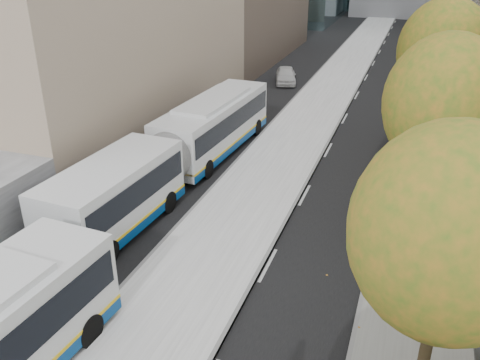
% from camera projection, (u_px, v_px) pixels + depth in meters
% --- Properties ---
extents(bus_platform, '(4.25, 150.00, 0.15)m').
position_uv_depth(bus_platform, '(309.00, 118.00, 33.66)').
color(bus_platform, '#AAAAAA').
rests_on(bus_platform, ground).
extents(sidewalk, '(4.75, 150.00, 0.08)m').
position_uv_depth(sidewalk, '(436.00, 133.00, 31.27)').
color(sidewalk, slate).
rests_on(sidewalk, ground).
extents(tree_c, '(4.20, 4.20, 7.28)m').
position_uv_depth(tree_c, '(449.00, 234.00, 10.43)').
color(tree_c, '#2E2516').
rests_on(tree_c, sidewalk).
extents(tree_d, '(4.40, 4.40, 7.60)m').
position_uv_depth(tree_d, '(445.00, 104.00, 18.02)').
color(tree_d, '#2E2516').
rests_on(tree_d, sidewalk).
extents(tree_e, '(4.60, 4.60, 7.92)m').
position_uv_depth(tree_e, '(443.00, 51.00, 25.61)').
color(tree_e, '#2E2516').
rests_on(tree_e, sidewalk).
extents(bus_far, '(3.59, 17.66, 2.92)m').
position_uv_depth(bus_far, '(179.00, 149.00, 24.57)').
color(bus_far, silver).
rests_on(bus_far, ground).
extents(distant_car, '(2.63, 4.26, 1.35)m').
position_uv_depth(distant_car, '(286.00, 75.00, 42.07)').
color(distant_car, '#BBBBBB').
rests_on(distant_car, ground).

